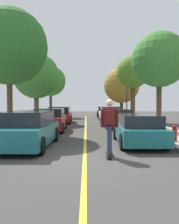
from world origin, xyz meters
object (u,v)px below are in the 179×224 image
parked_car_right_nearest (138,129)px  parked_car_right_far (110,114)px  street_tree_left_nearest (9,47)px  skateboard (109,155)px  street_tree_right_nearest (159,60)px  street_tree_right_near (133,72)px  fire_hydrant (175,133)px  parked_car_left_far (60,115)px  parked_car_right_farthest (105,112)px  parked_car_right_near (117,118)px  street_tree_left_far (51,81)px  streetlamp (127,83)px  parked_car_left_nearest (29,129)px  street_tree_left_near (36,76)px  skateboarder (109,123)px  parked_car_left_near (49,120)px  street_tree_right_far (122,85)px

parked_car_right_nearest → parked_car_right_far: size_ratio=0.90×
parked_car_right_far → street_tree_left_nearest: bearing=-126.3°
street_tree_left_nearest → skateboard: 9.24m
street_tree_right_nearest → street_tree_right_near: 8.03m
parked_car_right_nearest → fire_hydrant: bearing=-7.0°
parked_car_left_far → parked_car_right_farthest: bearing=61.1°
parked_car_right_near → street_tree_right_near: bearing=67.2°
street_tree_left_far → skateboard: (5.10, -21.84, -4.28)m
street_tree_right_nearest → parked_car_left_far: bearing=132.9°
streetlamp → parked_car_right_far: bearing=-150.3°
parked_car_right_near → street_tree_left_nearest: 8.57m
street_tree_left_nearest → parked_car_right_nearest: bearing=-28.3°
parked_car_left_far → street_tree_right_nearest: 10.28m
parked_car_left_nearest → parked_car_right_near: (4.53, 7.63, -0.06)m
street_tree_left_near → fire_hydrant: (8.06, -11.07, -3.60)m
fire_hydrant → parked_car_right_nearest: bearing=173.0°
street_tree_left_far → fire_hydrant: bearing=-67.6°
parked_car_right_far → parked_car_right_nearest: bearing=-90.0°
parked_car_right_far → skateboarder: (-1.47, -14.99, 0.43)m
street_tree_left_far → skateboard: bearing=-76.9°
street_tree_right_nearest → parked_car_left_near: bearing=170.2°
parked_car_left_far → parked_car_right_far: size_ratio=0.98×
street_tree_right_near → street_tree_right_far: (0.00, 7.08, -0.68)m
parked_car_left_near → street_tree_left_far: bearing=98.0°
street_tree_right_near → skateboard: bearing=-103.7°
parked_car_left_near → parked_car_left_far: (0.00, 5.94, 0.02)m
parked_car_left_near → parked_car_left_nearest: bearing=-90.0°
parked_car_left_far → skateboarder: (3.07, -13.40, 0.43)m
street_tree_right_far → streetlamp: (-0.28, -5.46, -0.19)m
parked_car_right_far → streetlamp: bearing=29.7°
parked_car_right_farthest → fire_hydrant: bearing=-85.6°
skateboard → street_tree_right_near: bearing=76.3°
street_tree_right_near → streetlamp: (-0.28, 1.62, -0.88)m
parked_car_left_nearest → fire_hydrant: (6.03, 0.41, -0.22)m
street_tree_right_nearest → parked_car_left_nearest: bearing=-146.0°
parked_car_right_nearest → street_tree_left_near: bearing=121.1°
parked_car_right_near → parked_car_right_nearest: bearing=-90.0°
parked_car_left_near → street_tree_right_near: street_tree_right_near is taller
parked_car_left_nearest → parked_car_right_near: 8.87m
parked_car_right_farthest → parked_car_right_nearest: bearing=-90.0°
parked_car_left_far → parked_car_right_far: bearing=19.3°
skateboarder → streetlamp: bearing=78.6°
streetlamp → skateboard: (-3.22, -15.95, -3.55)m
skateboard → parked_car_left_far: bearing=102.9°
parked_car_right_nearest → street_tree_left_nearest: street_tree_left_nearest is taller
streetlamp → parked_car_right_farthest: bearing=107.3°
street_tree_left_near → street_tree_right_far: bearing=43.2°
parked_car_right_nearest → parked_car_right_farthest: 19.10m
street_tree_right_near → skateboarder: size_ratio=3.32×
parked_car_right_far → parked_car_left_far: bearing=-160.7°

